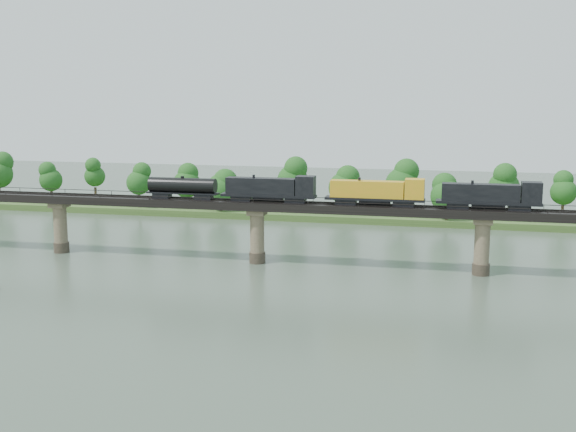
# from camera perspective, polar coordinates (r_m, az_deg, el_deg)

# --- Properties ---
(ground) EXTENTS (400.00, 400.00, 0.00)m
(ground) POSITION_cam_1_polar(r_m,az_deg,el_deg) (106.17, -6.75, -7.36)
(ground) COLOR #39483A
(ground) RESTS_ON ground
(far_bank) EXTENTS (300.00, 24.00, 1.60)m
(far_bank) POSITION_cam_1_polar(r_m,az_deg,el_deg) (186.20, 2.03, 0.38)
(far_bank) COLOR #355421
(far_bank) RESTS_ON ground
(bridge) EXTENTS (236.00, 30.00, 11.50)m
(bridge) POSITION_cam_1_polar(r_m,az_deg,el_deg) (132.62, -2.45, -1.41)
(bridge) COLOR #473A2D
(bridge) RESTS_ON ground
(bridge_superstructure) EXTENTS (220.00, 4.90, 0.75)m
(bridge_superstructure) POSITION_cam_1_polar(r_m,az_deg,el_deg) (131.54, -2.47, 1.29)
(bridge_superstructure) COLOR black
(bridge_superstructure) RESTS_ON bridge
(far_treeline) EXTENTS (289.06, 17.54, 13.60)m
(far_treeline) POSITION_cam_1_polar(r_m,az_deg,el_deg) (182.45, -0.75, 2.74)
(far_treeline) COLOR #382619
(far_treeline) RESTS_ON far_bank
(freight_train) EXTENTS (70.66, 2.75, 4.86)m
(freight_train) POSITION_cam_1_polar(r_m,az_deg,el_deg) (128.09, 4.09, 1.97)
(freight_train) COLOR black
(freight_train) RESTS_ON bridge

